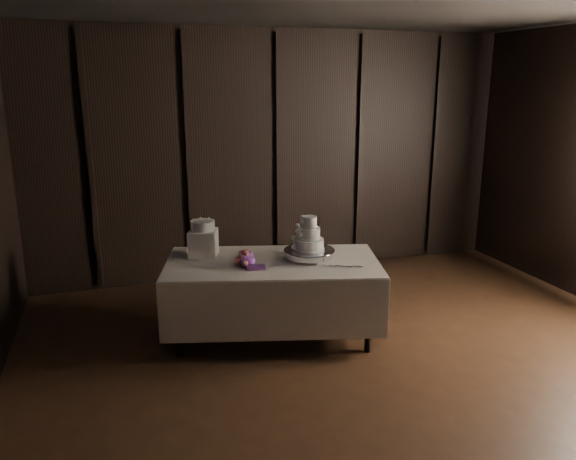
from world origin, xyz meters
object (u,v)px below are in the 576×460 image
Objects in this scene: cake_stand at (309,254)px; box_pedestal at (203,243)px; wedding_cake at (308,237)px; bouquet at (247,259)px; display_table at (273,295)px; small_cake at (203,226)px.

cake_stand is 1.86× the size of box_pedestal.
bouquet is (-0.58, 0.00, -0.16)m from wedding_cake.
wedding_cake is 0.86× the size of bouquet.
display_table is 0.52m from cake_stand.
bouquet is at bearing -153.65° from display_table.
small_cake reaches higher than bouquet.
box_pedestal is at bearing 0.00° from small_cake.
cake_stand is at bearing 1.18° from bouquet.
wedding_cake is 1.01m from small_cake.
small_cake is (-0.93, 0.42, 0.25)m from cake_stand.
bouquet is at bearing -173.28° from wedding_cake.
box_pedestal is at bearing 161.87° from display_table.
box_pedestal reaches higher than display_table.
box_pedestal is 0.17m from small_cake.
small_cake reaches higher than display_table.
small_cake reaches higher than cake_stand.
display_table is at bearing -32.74° from box_pedestal.
display_table is 8.42× the size of box_pedestal.
display_table is at bearing -32.74° from small_cake.
box_pedestal is (-0.91, 0.43, -0.09)m from wedding_cake.
wedding_cake reaches higher than small_cake.
small_cake is (-0.59, 0.38, 0.64)m from display_table.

